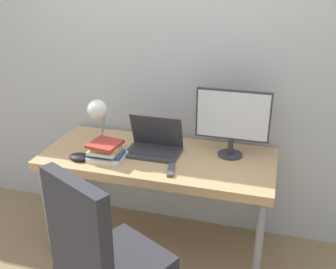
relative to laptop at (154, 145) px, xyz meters
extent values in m
cube|color=silver|center=(0.04, 0.37, 0.48)|extent=(8.00, 0.05, 2.60)
cube|color=tan|center=(0.04, -0.04, -0.08)|extent=(1.60, 0.70, 0.06)
cylinder|color=gray|center=(-0.70, -0.33, -0.46)|extent=(0.05, 0.05, 0.70)
cylinder|color=gray|center=(0.78, -0.33, -0.46)|extent=(0.05, 0.05, 0.70)
cylinder|color=gray|center=(-0.70, 0.24, -0.46)|extent=(0.05, 0.05, 0.70)
cylinder|color=gray|center=(0.78, 0.24, -0.46)|extent=(0.05, 0.05, 0.70)
cube|color=#38383D|center=(0.00, -0.03, -0.04)|extent=(0.37, 0.25, 0.02)
cube|color=#2D2D33|center=(0.00, -0.03, -0.03)|extent=(0.32, 0.15, 0.00)
cube|color=#38383D|center=(0.00, 0.06, 0.08)|extent=(0.37, 0.08, 0.24)
cube|color=navy|center=(0.00, 0.06, 0.08)|extent=(0.34, 0.07, 0.21)
cylinder|color=#333338|center=(0.52, 0.09, -0.05)|extent=(0.17, 0.17, 0.01)
cylinder|color=#333338|center=(0.52, 0.09, 0.02)|extent=(0.04, 0.04, 0.12)
cube|color=#333338|center=(0.52, 0.10, 0.24)|extent=(0.50, 0.02, 0.35)
cube|color=silver|center=(0.52, 0.09, 0.24)|extent=(0.47, 0.00, 0.32)
cylinder|color=#4C4C51|center=(-0.36, 0.02, -0.04)|extent=(0.13, 0.13, 0.02)
cylinder|color=#99999E|center=(-0.36, -0.05, 0.11)|extent=(0.02, 0.16, 0.31)
sphere|color=white|center=(-0.36, -0.12, 0.27)|extent=(0.14, 0.14, 0.14)
cube|color=#2D2D33|center=(0.07, -0.88, -0.32)|extent=(0.62, 0.64, 0.09)
cube|color=#2D2D33|center=(-0.02, -1.06, 0.01)|extent=(0.41, 0.26, 0.58)
cube|color=silver|center=(-0.27, -0.20, -0.04)|extent=(0.23, 0.20, 0.03)
cube|color=#334C8C|center=(-0.28, -0.21, 0.00)|extent=(0.24, 0.14, 0.03)
cube|color=silver|center=(-0.28, -0.20, 0.02)|extent=(0.19, 0.19, 0.02)
cube|color=gold|center=(-0.27, -0.21, 0.04)|extent=(0.19, 0.14, 0.02)
cube|color=#B2382D|center=(-0.28, -0.21, 0.06)|extent=(0.22, 0.22, 0.02)
cube|color=#4C4C51|center=(0.19, -0.24, -0.04)|extent=(0.07, 0.16, 0.02)
ellipsoid|color=black|center=(-0.45, -0.25, -0.03)|extent=(0.15, 0.11, 0.04)
camera|label=1|loc=(0.78, -2.37, 1.14)|focal=42.00mm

